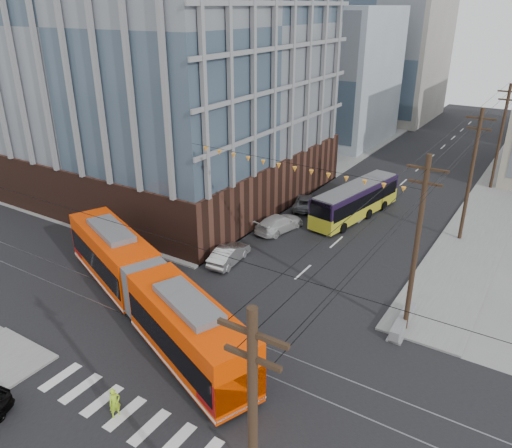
{
  "coord_description": "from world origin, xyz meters",
  "views": [
    {
      "loc": [
        14.38,
        -15.06,
        18.1
      ],
      "look_at": [
        -1.27,
        9.52,
        5.25
      ],
      "focal_mm": 35.0,
      "sensor_mm": 36.0,
      "label": 1
    }
  ],
  "objects": [
    {
      "name": "ground",
      "position": [
        0.0,
        0.0,
        0.0
      ],
      "size": [
        160.0,
        160.0,
        0.0
      ],
      "primitive_type": "plane",
      "color": "slate"
    },
    {
      "name": "office_building",
      "position": [
        -22.0,
        23.0,
        14.3
      ],
      "size": [
        30.0,
        25.0,
        28.6
      ],
      "primitive_type": "cube",
      "color": "#381E16",
      "rests_on": "ground"
    },
    {
      "name": "bg_bldg_nw_near",
      "position": [
        -17.0,
        52.0,
        9.0
      ],
      "size": [
        18.0,
        16.0,
        18.0
      ],
      "primitive_type": "cube",
      "color": "#8C99A5",
      "rests_on": "ground"
    },
    {
      "name": "bg_bldg_nw_far",
      "position": [
        -14.0,
        72.0,
        10.0
      ],
      "size": [
        16.0,
        18.0,
        20.0
      ],
      "primitive_type": "cube",
      "color": "gray",
      "rests_on": "ground"
    },
    {
      "name": "streetcar",
      "position": [
        -5.5,
        3.65,
        2.01
      ],
      "size": [
        20.44,
        10.59,
        4.02
      ],
      "primitive_type": null,
      "rotation": [
        0.0,
        0.0,
        -0.39
      ],
      "color": "#E73700",
      "rests_on": "ground"
    },
    {
      "name": "city_bus",
      "position": [
        -0.85,
        25.92,
        1.6
      ],
      "size": [
        4.32,
        11.51,
        3.19
      ],
      "primitive_type": null,
      "rotation": [
        0.0,
        0.0,
        -0.17
      ],
      "color": "black",
      "rests_on": "ground"
    },
    {
      "name": "parked_car_silver",
      "position": [
        -5.46,
        12.28,
        0.71
      ],
      "size": [
        1.92,
        4.45,
        1.42
      ],
      "primitive_type": "imported",
      "rotation": [
        0.0,
        0.0,
        3.24
      ],
      "color": "#ABABAB",
      "rests_on": "ground"
    },
    {
      "name": "parked_car_white",
      "position": [
        -5.19,
        19.44,
        0.72
      ],
      "size": [
        2.93,
        5.27,
        1.45
      ],
      "primitive_type": "imported",
      "rotation": [
        0.0,
        0.0,
        2.95
      ],
      "color": "#BBBBBB",
      "rests_on": "ground"
    },
    {
      "name": "parked_car_grey",
      "position": [
        -5.64,
        25.31,
        0.63
      ],
      "size": [
        3.4,
        4.94,
        1.25
      ],
      "primitive_type": "imported",
      "rotation": [
        0.0,
        0.0,
        3.46
      ],
      "color": "slate",
      "rests_on": "ground"
    },
    {
      "name": "pedestrian",
      "position": [
        -1.05,
        -3.31,
        0.8
      ],
      "size": [
        0.52,
        0.66,
        1.6
      ],
      "primitive_type": "imported",
      "rotation": [
        0.0,
        0.0,
        1.31
      ],
      "color": "#ACDF24",
      "rests_on": "ground"
    },
    {
      "name": "jersey_barrier",
      "position": [
        8.3,
        11.18,
        0.38
      ],
      "size": [
        0.99,
        3.87,
        0.77
      ],
      "primitive_type": "cube",
      "rotation": [
        0.0,
        0.0,
        0.03
      ],
      "color": "slate",
      "rests_on": "ground"
    }
  ]
}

